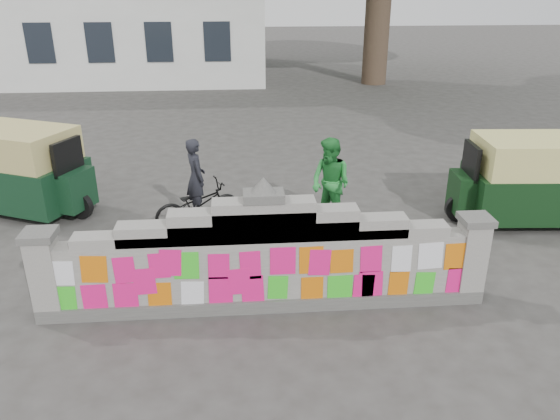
{
  "coord_description": "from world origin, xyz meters",
  "views": [
    {
      "loc": [
        -0.34,
        -6.81,
        4.44
      ],
      "look_at": [
        0.3,
        1.0,
        1.1
      ],
      "focal_mm": 35.0,
      "sensor_mm": 36.0,
      "label": 1
    }
  ],
  "objects_px": {
    "cyclist_bike": "(198,205)",
    "pedestrian": "(330,183)",
    "rickshaw_left": "(18,168)",
    "rickshaw_right": "(534,179)",
    "cyclist_rider": "(197,190)"
  },
  "relations": [
    {
      "from": "rickshaw_left",
      "to": "pedestrian",
      "type": "bearing_deg",
      "value": 12.54
    },
    {
      "from": "cyclist_bike",
      "to": "rickshaw_right",
      "type": "xyz_separation_m",
      "value": [
        6.48,
        -0.28,
        0.43
      ]
    },
    {
      "from": "rickshaw_left",
      "to": "rickshaw_right",
      "type": "height_order",
      "value": "rickshaw_left"
    },
    {
      "from": "cyclist_bike",
      "to": "cyclist_rider",
      "type": "height_order",
      "value": "cyclist_rider"
    },
    {
      "from": "cyclist_bike",
      "to": "pedestrian",
      "type": "xyz_separation_m",
      "value": [
        2.53,
        -0.16,
        0.42
      ]
    },
    {
      "from": "cyclist_bike",
      "to": "rickshaw_right",
      "type": "relative_size",
      "value": 0.54
    },
    {
      "from": "pedestrian",
      "to": "rickshaw_right",
      "type": "relative_size",
      "value": 0.56
    },
    {
      "from": "pedestrian",
      "to": "rickshaw_left",
      "type": "relative_size",
      "value": 0.54
    },
    {
      "from": "cyclist_rider",
      "to": "rickshaw_left",
      "type": "distance_m",
      "value": 3.83
    },
    {
      "from": "rickshaw_right",
      "to": "cyclist_rider",
      "type": "bearing_deg",
      "value": 1.66
    },
    {
      "from": "rickshaw_right",
      "to": "pedestrian",
      "type": "bearing_deg",
      "value": 2.34
    },
    {
      "from": "cyclist_bike",
      "to": "pedestrian",
      "type": "relative_size",
      "value": 0.97
    },
    {
      "from": "rickshaw_left",
      "to": "cyclist_rider",
      "type": "bearing_deg",
      "value": 6.98
    },
    {
      "from": "cyclist_rider",
      "to": "rickshaw_left",
      "type": "xyz_separation_m",
      "value": [
        -3.65,
        1.15,
        0.14
      ]
    },
    {
      "from": "pedestrian",
      "to": "rickshaw_left",
      "type": "xyz_separation_m",
      "value": [
        -6.18,
        1.31,
        0.03
      ]
    }
  ]
}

